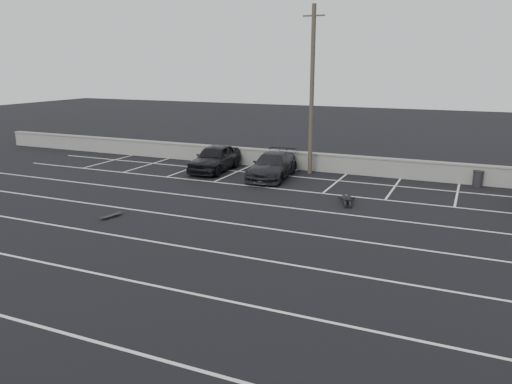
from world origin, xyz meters
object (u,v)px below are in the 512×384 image
at_px(car_left, 215,158).
at_px(person, 347,197).
at_px(utility_pole, 312,91).
at_px(car_right, 272,166).
at_px(skateboard, 111,216).
at_px(trash_bin, 478,179).

distance_m(car_left, person, 9.45).
height_order(car_left, utility_pole, utility_pole).
bearing_deg(car_right, utility_pole, 47.55).
height_order(car_right, person, car_right).
xyz_separation_m(car_right, person, (4.96, -3.19, -0.48)).
xyz_separation_m(person, skateboard, (-8.23, -6.32, -0.14)).
relative_size(car_right, skateboard, 5.56).
distance_m(car_left, car_right, 3.80).
xyz_separation_m(utility_pole, trash_bin, (8.87, 0.40, -4.25)).
bearing_deg(utility_pole, skateboard, -112.56).
distance_m(car_right, person, 5.91).
height_order(car_right, utility_pole, utility_pole).
bearing_deg(car_left, trash_bin, 4.09).
height_order(car_right, skateboard, car_right).
xyz_separation_m(car_left, trash_bin, (14.16, 2.04, -0.35)).
bearing_deg(skateboard, car_right, 83.66).
relative_size(car_left, trash_bin, 5.50).
bearing_deg(utility_pole, person, -56.46).
xyz_separation_m(car_left, skateboard, (0.51, -9.87, -0.69)).
bearing_deg(car_right, car_left, 168.95).
distance_m(car_right, utility_pole, 4.70).
bearing_deg(utility_pole, trash_bin, 2.58).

